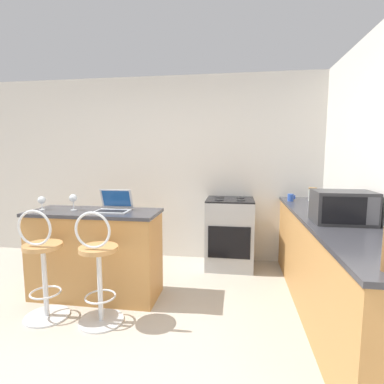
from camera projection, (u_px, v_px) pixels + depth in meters
ground_plane at (100, 358)px, 2.24m from camera, size 20.00×20.00×0.00m
wall_back at (169, 169)px, 4.35m from camera, size 12.00×0.06×2.60m
breakfast_bar at (96, 254)px, 3.17m from camera, size 1.36×0.53×0.93m
counter_right at (331, 268)px, 2.78m from camera, size 0.58×2.82×0.93m
bar_stool_near at (43, 267)px, 2.72m from camera, size 0.40×0.40×1.04m
bar_stool_far at (98, 271)px, 2.64m from camera, size 0.40×0.40×1.04m
laptop at (114, 205)px, 3.11m from camera, size 0.34×0.27×0.22m
microwave at (343, 207)px, 2.54m from camera, size 0.48×0.34×0.28m
toaster at (325, 203)px, 3.12m from camera, size 0.20×0.28×0.17m
stove_range at (230, 233)px, 4.00m from camera, size 0.62×0.56×0.93m
wine_glass_short at (73, 198)px, 3.13m from camera, size 0.08×0.08×0.17m
mug_blue at (291, 197)px, 3.76m from camera, size 0.09×0.07×0.09m
storage_jar at (313, 194)px, 3.77m from camera, size 0.10×0.10×0.17m
wine_glass_tall at (42, 200)px, 3.16m from camera, size 0.08×0.08×0.14m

